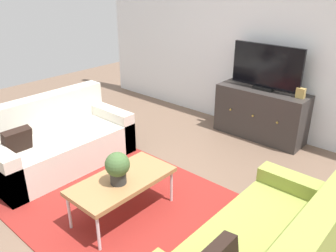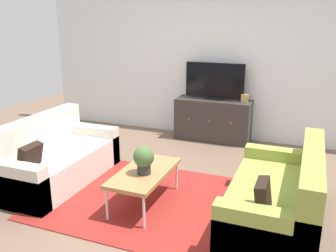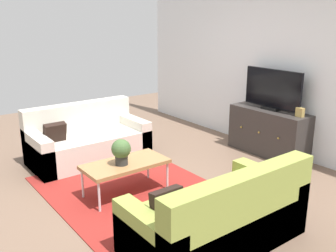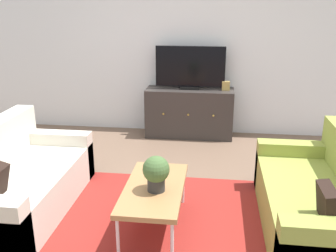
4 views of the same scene
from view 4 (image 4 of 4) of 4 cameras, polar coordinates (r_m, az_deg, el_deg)
The scene contains 10 objects.
ground_plane at distance 3.80m, azimuth -0.71°, elevation -12.86°, with size 10.00×10.00×0.00m, color brown.
wall_back at distance 5.82m, azimuth 2.79°, elevation 12.22°, with size 6.40×0.12×2.70m, color white.
area_rug at distance 3.67m, azimuth -1.04°, elevation -13.98°, with size 2.50×1.90×0.01m, color maroon.
couch_left_side at distance 4.02m, azimuth -21.92°, elevation -8.03°, with size 0.86×1.71×0.82m.
couch_right_side at distance 3.68m, azimuth 22.22°, elevation -10.59°, with size 0.86×1.71×0.82m.
coffee_table at distance 3.41m, azimuth -2.07°, elevation -9.43°, with size 0.51×1.02×0.41m.
potted_plant at distance 3.25m, azimuth -1.78°, elevation -6.82°, with size 0.23×0.23×0.31m.
tv_console at distance 5.73m, azimuth 3.18°, elevation 1.98°, with size 1.28×0.47×0.71m.
flat_screen_tv at distance 5.60m, azimuth 3.32°, elevation 8.60°, with size 1.00×0.16×0.62m.
mantel_clock at distance 5.62m, azimuth 8.58°, elevation 5.91°, with size 0.11×0.07×0.13m, color tan.
Camera 4 is at (0.46, -3.22, 1.97)m, focal length 41.10 mm.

